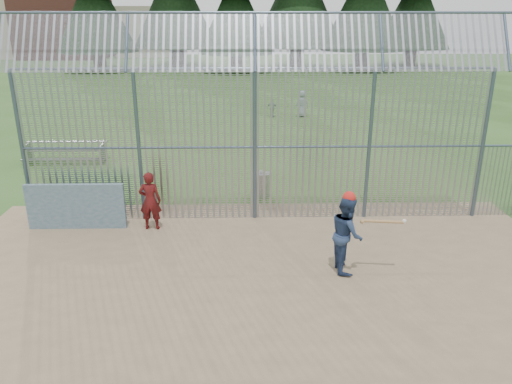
{
  "coord_description": "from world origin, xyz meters",
  "views": [
    {
      "loc": [
        -0.25,
        -9.09,
        5.31
      ],
      "look_at": [
        0.0,
        2.0,
        1.3
      ],
      "focal_mm": 35.0,
      "sensor_mm": 36.0,
      "label": 1
    }
  ],
  "objects_px": {
    "trash_can": "(261,184)",
    "batter": "(347,234)",
    "dugout_wall": "(76,206)",
    "bleacher": "(65,151)",
    "onlooker": "(150,201)"
  },
  "relations": [
    {
      "from": "trash_can",
      "to": "batter",
      "type": "bearing_deg",
      "value": -70.3
    },
    {
      "from": "dugout_wall",
      "to": "batter",
      "type": "xyz_separation_m",
      "value": [
        6.5,
        -2.35,
        0.24
      ]
    },
    {
      "from": "trash_can",
      "to": "bleacher",
      "type": "distance_m",
      "value": 8.17
    },
    {
      "from": "dugout_wall",
      "to": "bleacher",
      "type": "relative_size",
      "value": 0.83
    },
    {
      "from": "onlooker",
      "to": "trash_can",
      "type": "relative_size",
      "value": 1.87
    },
    {
      "from": "dugout_wall",
      "to": "bleacher",
      "type": "xyz_separation_m",
      "value": [
        -2.36,
        6.17,
        -0.21
      ]
    },
    {
      "from": "dugout_wall",
      "to": "batter",
      "type": "height_order",
      "value": "batter"
    },
    {
      "from": "onlooker",
      "to": "trash_can",
      "type": "bearing_deg",
      "value": -140.09
    },
    {
      "from": "trash_can",
      "to": "dugout_wall",
      "type": "bearing_deg",
      "value": -154.45
    },
    {
      "from": "onlooker",
      "to": "bleacher",
      "type": "xyz_separation_m",
      "value": [
        -4.28,
        6.25,
        -0.38
      ]
    },
    {
      "from": "batter",
      "to": "trash_can",
      "type": "relative_size",
      "value": 2.05
    },
    {
      "from": "onlooker",
      "to": "batter",
      "type": "bearing_deg",
      "value": 154.17
    },
    {
      "from": "bleacher",
      "to": "trash_can",
      "type": "bearing_deg",
      "value": -28.24
    },
    {
      "from": "batter",
      "to": "trash_can",
      "type": "xyz_separation_m",
      "value": [
        -1.67,
        4.66,
        -0.48
      ]
    },
    {
      "from": "onlooker",
      "to": "dugout_wall",
      "type": "bearing_deg",
      "value": -1.63
    }
  ]
}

